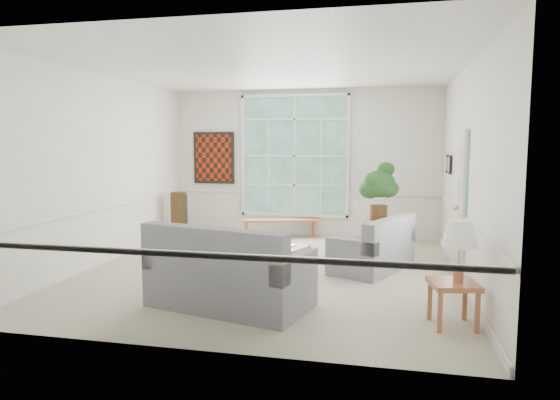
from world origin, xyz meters
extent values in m
cube|color=#ADA892|center=(0.00, 0.00, -0.01)|extent=(5.50, 6.00, 0.01)
cube|color=white|center=(0.00, 0.00, 3.00)|extent=(5.50, 6.00, 0.02)
cube|color=white|center=(0.00, 3.00, 1.50)|extent=(5.50, 0.02, 3.00)
cube|color=white|center=(0.00, -3.00, 1.50)|extent=(5.50, 0.02, 3.00)
cube|color=white|center=(-2.75, 0.00, 1.50)|extent=(0.02, 6.00, 3.00)
cube|color=white|center=(2.75, 0.00, 1.50)|extent=(0.02, 6.00, 3.00)
cube|color=white|center=(-0.20, 2.96, 1.65)|extent=(2.30, 0.08, 2.40)
cube|color=white|center=(2.71, 0.60, 1.05)|extent=(0.08, 0.90, 2.10)
cube|color=white|center=(2.71, -0.03, 1.15)|extent=(0.08, 0.26, 1.90)
cube|color=#5A1608|center=(-1.95, 2.95, 1.60)|extent=(0.90, 0.06, 1.10)
cube|color=black|center=(2.71, 1.75, 1.55)|extent=(0.04, 0.26, 0.32)
cube|color=black|center=(2.71, 2.15, 1.55)|extent=(0.04, 0.26, 0.32)
cube|color=gray|center=(1.49, 0.41, 0.40)|extent=(1.31, 1.68, 0.81)
cube|color=gray|center=(-0.08, -1.72, 0.50)|extent=(2.00, 1.36, 0.99)
cube|color=#AC623A|center=(0.03, 0.17, 0.18)|extent=(1.08, 0.83, 0.36)
imported|color=#98989D|center=(0.09, 0.25, 0.39)|extent=(0.35, 0.35, 0.07)
cube|color=#AC623A|center=(-0.43, 2.65, 0.18)|extent=(1.58, 0.76, 0.36)
cube|color=#AC623A|center=(1.59, 1.78, 0.27)|extent=(0.56, 0.56, 0.54)
cube|color=#AC623A|center=(2.40, -1.84, 0.24)|extent=(0.55, 0.55, 0.48)
cylinder|color=gray|center=(-1.29, 2.19, 0.06)|extent=(0.55, 0.55, 0.12)
cube|color=#3F2B13|center=(-2.40, 2.11, 0.47)|extent=(0.34, 0.29, 0.94)
ellipsoid|color=black|center=(1.62, 0.92, 0.50)|extent=(0.44, 0.38, 0.18)
camera|label=1|loc=(1.71, -7.17, 1.91)|focal=32.00mm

